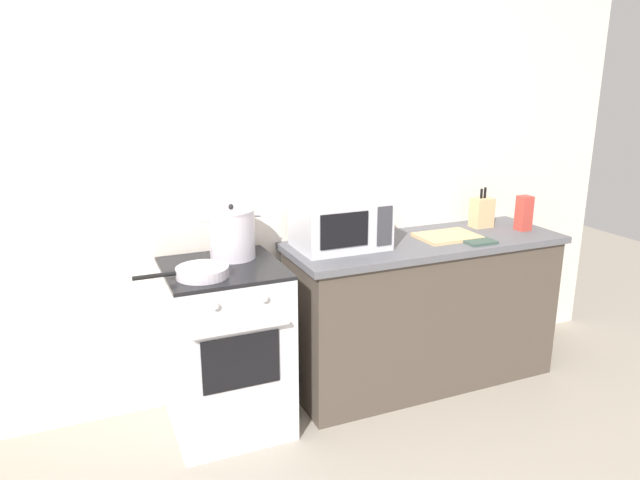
{
  "coord_description": "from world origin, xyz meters",
  "views": [
    {
      "loc": [
        -1.01,
        -2.23,
        1.87
      ],
      "look_at": [
        0.2,
        0.6,
        1.0
      ],
      "focal_mm": 32.8,
      "sensor_mm": 36.0,
      "label": 1
    }
  ],
  "objects_px": {
    "knife_block": "(482,212)",
    "stock_pot": "(232,234)",
    "oven_mitt": "(479,241)",
    "pasta_box": "(524,213)",
    "cutting_board": "(447,236)",
    "microwave": "(340,222)",
    "stove": "(226,348)",
    "frying_pan": "(201,272)"
  },
  "relations": [
    {
      "from": "stock_pot",
      "to": "microwave",
      "type": "xyz_separation_m",
      "value": [
        0.62,
        -0.05,
        0.02
      ]
    },
    {
      "from": "pasta_box",
      "to": "stove",
      "type": "bearing_deg",
      "value": 179.15
    },
    {
      "from": "frying_pan",
      "to": "microwave",
      "type": "relative_size",
      "value": 0.92
    },
    {
      "from": "stove",
      "to": "frying_pan",
      "type": "xyz_separation_m",
      "value": [
        -0.13,
        -0.12,
        0.48
      ]
    },
    {
      "from": "frying_pan",
      "to": "knife_block",
      "type": "height_order",
      "value": "knife_block"
    },
    {
      "from": "frying_pan",
      "to": "cutting_board",
      "type": "relative_size",
      "value": 1.27
    },
    {
      "from": "pasta_box",
      "to": "stock_pot",
      "type": "bearing_deg",
      "value": 175.22
    },
    {
      "from": "stove",
      "to": "frying_pan",
      "type": "relative_size",
      "value": 2.01
    },
    {
      "from": "frying_pan",
      "to": "knife_block",
      "type": "relative_size",
      "value": 1.77
    },
    {
      "from": "knife_block",
      "to": "pasta_box",
      "type": "bearing_deg",
      "value": -41.45
    },
    {
      "from": "stove",
      "to": "frying_pan",
      "type": "bearing_deg",
      "value": -138.42
    },
    {
      "from": "stock_pot",
      "to": "stove",
      "type": "bearing_deg",
      "value": -125.61
    },
    {
      "from": "microwave",
      "to": "cutting_board",
      "type": "xyz_separation_m",
      "value": [
        0.68,
        -0.08,
        -0.14
      ]
    },
    {
      "from": "knife_block",
      "to": "cutting_board",
      "type": "bearing_deg",
      "value": -158.66
    },
    {
      "from": "knife_block",
      "to": "pasta_box",
      "type": "relative_size",
      "value": 1.17
    },
    {
      "from": "microwave",
      "to": "pasta_box",
      "type": "xyz_separation_m",
      "value": [
        1.23,
        -0.11,
        -0.04
      ]
    },
    {
      "from": "microwave",
      "to": "knife_block",
      "type": "xyz_separation_m",
      "value": [
        1.04,
        0.06,
        -0.05
      ]
    },
    {
      "from": "stove",
      "to": "pasta_box",
      "type": "xyz_separation_m",
      "value": [
        1.94,
        -0.03,
        0.57
      ]
    },
    {
      "from": "microwave",
      "to": "oven_mitt",
      "type": "relative_size",
      "value": 2.78
    },
    {
      "from": "stove",
      "to": "frying_pan",
      "type": "distance_m",
      "value": 0.52
    },
    {
      "from": "knife_block",
      "to": "frying_pan",
      "type": "bearing_deg",
      "value": -172.1
    },
    {
      "from": "stock_pot",
      "to": "oven_mitt",
      "type": "distance_m",
      "value": 1.44
    },
    {
      "from": "knife_block",
      "to": "stock_pot",
      "type": "bearing_deg",
      "value": -179.46
    },
    {
      "from": "stock_pot",
      "to": "frying_pan",
      "type": "distance_m",
      "value": 0.35
    },
    {
      "from": "frying_pan",
      "to": "pasta_box",
      "type": "bearing_deg",
      "value": 2.5
    },
    {
      "from": "oven_mitt",
      "to": "microwave",
      "type": "bearing_deg",
      "value": 163.23
    },
    {
      "from": "stove",
      "to": "stock_pot",
      "type": "xyz_separation_m",
      "value": [
        0.09,
        0.13,
        0.59
      ]
    },
    {
      "from": "cutting_board",
      "to": "knife_block",
      "type": "relative_size",
      "value": 1.39
    },
    {
      "from": "frying_pan",
      "to": "cutting_board",
      "type": "xyz_separation_m",
      "value": [
        1.52,
        0.12,
        -0.02
      ]
    },
    {
      "from": "stock_pot",
      "to": "knife_block",
      "type": "height_order",
      "value": "stock_pot"
    },
    {
      "from": "stove",
      "to": "cutting_board",
      "type": "bearing_deg",
      "value": 0.05
    },
    {
      "from": "knife_block",
      "to": "oven_mitt",
      "type": "xyz_separation_m",
      "value": [
        -0.25,
        -0.3,
        -0.09
      ]
    },
    {
      "from": "cutting_board",
      "to": "knife_block",
      "type": "distance_m",
      "value": 0.39
    },
    {
      "from": "stock_pot",
      "to": "pasta_box",
      "type": "height_order",
      "value": "stock_pot"
    },
    {
      "from": "frying_pan",
      "to": "microwave",
      "type": "height_order",
      "value": "microwave"
    },
    {
      "from": "pasta_box",
      "to": "oven_mitt",
      "type": "xyz_separation_m",
      "value": [
        -0.44,
        -0.13,
        -0.1
      ]
    },
    {
      "from": "cutting_board",
      "to": "knife_block",
      "type": "height_order",
      "value": "knife_block"
    },
    {
      "from": "knife_block",
      "to": "oven_mitt",
      "type": "bearing_deg",
      "value": -129.66
    },
    {
      "from": "knife_block",
      "to": "oven_mitt",
      "type": "distance_m",
      "value": 0.4
    },
    {
      "from": "stove",
      "to": "stock_pot",
      "type": "bearing_deg",
      "value": 54.39
    },
    {
      "from": "pasta_box",
      "to": "oven_mitt",
      "type": "height_order",
      "value": "pasta_box"
    },
    {
      "from": "stock_pot",
      "to": "microwave",
      "type": "distance_m",
      "value": 0.62
    }
  ]
}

